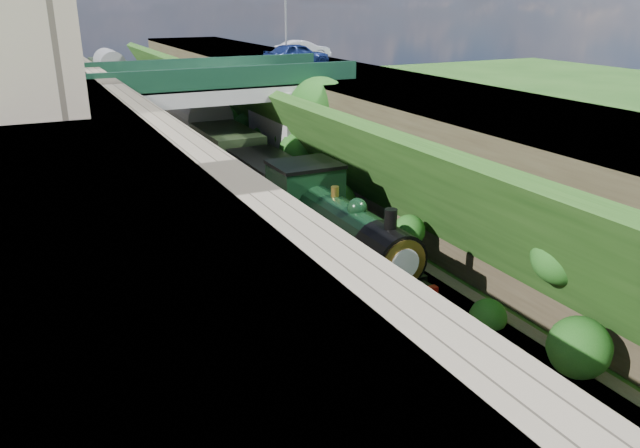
% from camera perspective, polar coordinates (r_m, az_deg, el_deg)
% --- Properties ---
extents(ground, '(160.00, 160.00, 0.00)m').
position_cam_1_polar(ground, '(18.37, 12.13, -16.15)').
color(ground, '#1E4714').
rests_on(ground, ground).
extents(trackbed, '(10.00, 90.00, 0.20)m').
position_cam_1_polar(trackbed, '(34.49, -8.50, 1.88)').
color(trackbed, '#473F38').
rests_on(trackbed, ground).
extents(retaining_wall, '(1.00, 90.00, 7.00)m').
position_cam_1_polar(retaining_wall, '(32.44, -18.13, 6.19)').
color(retaining_wall, '#756B56').
rests_on(retaining_wall, ground).
extents(street_plateau_left, '(6.00, 90.00, 7.00)m').
position_cam_1_polar(street_plateau_left, '(32.18, -24.29, 5.29)').
color(street_plateau_left, '#262628').
rests_on(street_plateau_left, ground).
extents(street_plateau_right, '(8.00, 90.00, 6.25)m').
position_cam_1_polar(street_plateau_right, '(37.53, 5.30, 8.27)').
color(street_plateau_right, '#262628').
rests_on(street_plateau_right, ground).
extents(embankment_slope, '(4.25, 90.00, 6.36)m').
position_cam_1_polar(embankment_slope, '(33.12, 0.97, 5.97)').
color(embankment_slope, '#1E4714').
rests_on(embankment_slope, ground).
extents(track_left, '(2.50, 90.00, 0.20)m').
position_cam_1_polar(track_left, '(33.93, -11.73, 1.63)').
color(track_left, black).
rests_on(track_left, trackbed).
extents(track_right, '(2.50, 90.00, 0.20)m').
position_cam_1_polar(track_right, '(34.80, -6.64, 2.38)').
color(track_right, black).
rests_on(track_right, trackbed).
extents(road_bridge, '(16.00, 6.40, 7.25)m').
position_cam_1_polar(road_bridge, '(37.51, -9.35, 9.57)').
color(road_bridge, gray).
rests_on(road_bridge, ground).
extents(building_near, '(4.00, 8.00, 4.00)m').
position_cam_1_polar(building_near, '(25.41, -26.48, 14.17)').
color(building_near, gray).
rests_on(building_near, street_plateau_left).
extents(tree, '(3.60, 3.80, 6.60)m').
position_cam_1_polar(tree, '(35.90, 0.05, 10.30)').
color(tree, black).
rests_on(tree, ground).
extents(lamppost, '(0.87, 0.15, 6.00)m').
position_cam_1_polar(lamppost, '(44.26, -3.10, 18.51)').
color(lamppost, gray).
rests_on(lamppost, street_plateau_right).
extents(car_blue, '(4.92, 2.70, 1.59)m').
position_cam_1_polar(car_blue, '(43.82, -2.15, 15.20)').
color(car_blue, navy).
rests_on(car_blue, street_plateau_right).
extents(car_silver, '(4.26, 1.73, 1.37)m').
position_cam_1_polar(car_silver, '(49.82, -1.58, 15.66)').
color(car_silver, silver).
rests_on(car_silver, street_plateau_right).
extents(locomotive, '(3.10, 10.23, 3.83)m').
position_cam_1_polar(locomotive, '(25.01, 1.51, -0.62)').
color(locomotive, black).
rests_on(locomotive, trackbed).
extents(tender, '(2.70, 6.00, 3.05)m').
position_cam_1_polar(tender, '(31.46, -4.71, 3.16)').
color(tender, black).
rests_on(tender, trackbed).
extents(coach_front, '(2.90, 18.00, 3.70)m').
position_cam_1_polar(coach_front, '(43.00, -11.01, 8.03)').
color(coach_front, black).
rests_on(coach_front, trackbed).
extents(coach_middle, '(2.90, 18.00, 3.70)m').
position_cam_1_polar(coach_middle, '(61.09, -15.88, 11.12)').
color(coach_middle, black).
rests_on(coach_middle, trackbed).
extents(coach_rear, '(2.90, 18.00, 3.70)m').
position_cam_1_polar(coach_rear, '(79.51, -18.56, 12.75)').
color(coach_rear, black).
rests_on(coach_rear, trackbed).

